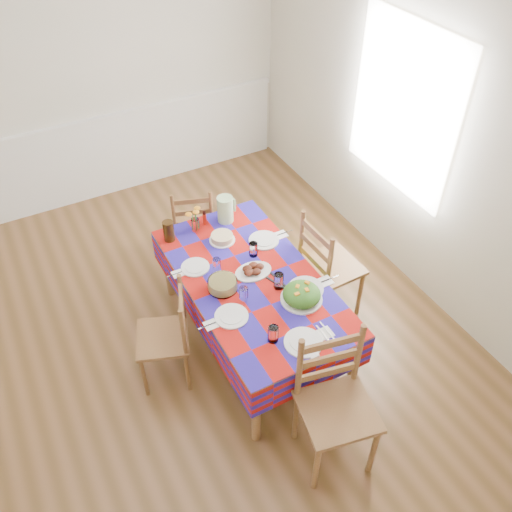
{
  "coord_description": "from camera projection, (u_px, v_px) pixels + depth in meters",
  "views": [
    {
      "loc": [
        -0.73,
        -2.69,
        3.54
      ],
      "look_at": [
        0.68,
        -0.07,
        0.86
      ],
      "focal_mm": 38.0,
      "sensor_mm": 36.0,
      "label": 1
    }
  ],
  "objects": [
    {
      "name": "setting_right_near",
      "position": [
        297.0,
        285.0,
        3.97
      ],
      "size": [
        0.49,
        0.28,
        0.13
      ],
      "rotation": [
        0.0,
        0.0,
        -1.57
      ],
      "color": "white",
      "rests_on": "dining_table"
    },
    {
      "name": "setting_left_far",
      "position": [
        202.0,
        266.0,
        4.13
      ],
      "size": [
        0.4,
        0.24,
        0.11
      ],
      "rotation": [
        0.0,
        0.0,
        1.57
      ],
      "color": "white",
      "rests_on": "dining_table"
    },
    {
      "name": "room",
      "position": [
        157.0,
        226.0,
        3.48
      ],
      "size": [
        4.58,
        5.08,
        2.78
      ],
      "color": "brown",
      "rests_on": "ground"
    },
    {
      "name": "serving_utensils",
      "position": [
        273.0,
        279.0,
        4.06
      ],
      "size": [
        0.12,
        0.27,
        0.01
      ],
      "color": "black",
      "rests_on": "dining_table"
    },
    {
      "name": "setting_near_head",
      "position": [
        293.0,
        339.0,
        3.6
      ],
      "size": [
        0.43,
        0.29,
        0.13
      ],
      "color": "white",
      "rests_on": "dining_table"
    },
    {
      "name": "dining_table",
      "position": [
        252.0,
        286.0,
        4.11
      ],
      "size": [
        0.96,
        1.77,
        0.69
      ],
      "color": "brown",
      "rests_on": "room"
    },
    {
      "name": "setting_right_far",
      "position": [
        261.0,
        243.0,
        4.32
      ],
      "size": [
        0.46,
        0.27,
        0.12
      ],
      "rotation": [
        0.0,
        0.0,
        -1.57
      ],
      "color": "white",
      "rests_on": "dining_table"
    },
    {
      "name": "chair_far",
      "position": [
        194.0,
        225.0,
        4.97
      ],
      "size": [
        0.48,
        0.47,
        0.86
      ],
      "rotation": [
        0.0,
        0.0,
        2.8
      ],
      "color": "brown",
      "rests_on": "room"
    },
    {
      "name": "chair_left",
      "position": [
        168.0,
        337.0,
        3.97
      ],
      "size": [
        0.49,
        0.5,
        0.89
      ],
      "rotation": [
        0.0,
        0.0,
        -1.93
      ],
      "color": "brown",
      "rests_on": "room"
    },
    {
      "name": "chair_right",
      "position": [
        327.0,
        268.0,
        4.44
      ],
      "size": [
        0.44,
        0.46,
        1.01
      ],
      "rotation": [
        0.0,
        0.0,
        1.6
      ],
      "color": "brown",
      "rests_on": "room"
    },
    {
      "name": "window_right",
      "position": [
        403.0,
        109.0,
        4.36
      ],
      "size": [
        0.0,
        1.4,
        1.4
      ],
      "primitive_type": "plane",
      "rotation": [
        0.0,
        -1.57,
        0.0
      ],
      "color": "white",
      "rests_on": "room"
    },
    {
      "name": "chair_near",
      "position": [
        335.0,
        405.0,
        3.45
      ],
      "size": [
        0.54,
        0.53,
        1.05
      ],
      "rotation": [
        0.0,
        0.0,
        -0.2
      ],
      "color": "brown",
      "rests_on": "room"
    },
    {
      "name": "setting_left_near",
      "position": [
        235.0,
        308.0,
        3.8
      ],
      "size": [
        0.44,
        0.26,
        0.12
      ],
      "rotation": [
        0.0,
        0.0,
        1.57
      ],
      "color": "white",
      "rests_on": "dining_table"
    },
    {
      "name": "pasta_bowl",
      "position": [
        223.0,
        285.0,
        3.96
      ],
      "size": [
        0.22,
        0.22,
        0.08
      ],
      "color": "white",
      "rests_on": "dining_table"
    },
    {
      "name": "name_card",
      "position": [
        315.0,
        357.0,
        3.51
      ],
      "size": [
        0.06,
        0.02,
        0.01
      ],
      "primitive_type": "cube",
      "color": "white",
      "rests_on": "dining_table"
    },
    {
      "name": "cake",
      "position": [
        222.0,
        238.0,
        4.37
      ],
      "size": [
        0.21,
        0.21,
        0.06
      ],
      "color": "white",
      "rests_on": "dining_table"
    },
    {
      "name": "flower_vase",
      "position": [
        195.0,
        222.0,
        4.42
      ],
      "size": [
        0.14,
        0.12,
        0.23
      ],
      "color": "white",
      "rests_on": "dining_table"
    },
    {
      "name": "wainscot",
      "position": [
        83.0,
        159.0,
        5.68
      ],
      "size": [
        4.41,
        0.06,
        0.92
      ],
      "color": "white",
      "rests_on": "room"
    },
    {
      "name": "meat_platter",
      "position": [
        253.0,
        270.0,
        4.1
      ],
      "size": [
        0.29,
        0.21,
        0.06
      ],
      "color": "white",
      "rests_on": "dining_table"
    },
    {
      "name": "tea_pitcher",
      "position": [
        169.0,
        231.0,
        4.34
      ],
      "size": [
        0.09,
        0.09,
        0.18
      ],
      "primitive_type": "cylinder",
      "color": "black",
      "rests_on": "dining_table"
    },
    {
      "name": "salad_platter",
      "position": [
        302.0,
        295.0,
        3.87
      ],
      "size": [
        0.31,
        0.31,
        0.13
      ],
      "color": "white",
      "rests_on": "dining_table"
    },
    {
      "name": "hot_sauce",
      "position": [
        205.0,
        218.0,
        4.5
      ],
      "size": [
        0.03,
        0.03,
        0.13
      ],
      "primitive_type": "cylinder",
      "color": "#B61C0E",
      "rests_on": "dining_table"
    },
    {
      "name": "green_pitcher",
      "position": [
        225.0,
        209.0,
        4.51
      ],
      "size": [
        0.14,
        0.14,
        0.23
      ],
      "primitive_type": "cylinder",
      "color": "#A7CF92",
      "rests_on": "dining_table"
    }
  ]
}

